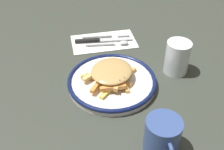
% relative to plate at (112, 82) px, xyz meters
% --- Properties ---
extents(ground_plane, '(2.60, 2.60, 0.00)m').
position_rel_plate_xyz_m(ground_plane, '(0.00, 0.00, -0.01)').
color(ground_plane, '#343931').
extents(plate, '(0.27, 0.27, 0.02)m').
position_rel_plate_xyz_m(plate, '(0.00, 0.00, 0.00)').
color(plate, silver).
rests_on(plate, ground_plane).
extents(fries_heap, '(0.17, 0.18, 0.04)m').
position_rel_plate_xyz_m(fries_heap, '(-0.00, 0.00, 0.03)').
color(fries_heap, '#EFB659').
rests_on(fries_heap, plate).
extents(napkin, '(0.14, 0.24, 0.01)m').
position_rel_plate_xyz_m(napkin, '(-0.24, 0.01, -0.01)').
color(napkin, white).
rests_on(napkin, ground_plane).
extents(fork, '(0.02, 0.18, 0.01)m').
position_rel_plate_xyz_m(fork, '(-0.27, 0.02, -0.00)').
color(fork, silver).
rests_on(fork, napkin).
extents(knife, '(0.03, 0.21, 0.01)m').
position_rel_plate_xyz_m(knife, '(-0.24, -0.01, -0.00)').
color(knife, black).
rests_on(knife, napkin).
extents(spoon, '(0.03, 0.15, 0.01)m').
position_rel_plate_xyz_m(spoon, '(-0.21, 0.05, -0.00)').
color(spoon, silver).
rests_on(spoon, napkin).
extents(water_glass, '(0.08, 0.08, 0.11)m').
position_rel_plate_xyz_m(water_glass, '(-0.03, 0.21, 0.04)').
color(water_glass, silver).
rests_on(water_glass, ground_plane).
extents(coffee_mug, '(0.11, 0.08, 0.09)m').
position_rel_plate_xyz_m(coffee_mug, '(0.25, 0.07, 0.03)').
color(coffee_mug, '#354E8D').
rests_on(coffee_mug, ground_plane).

